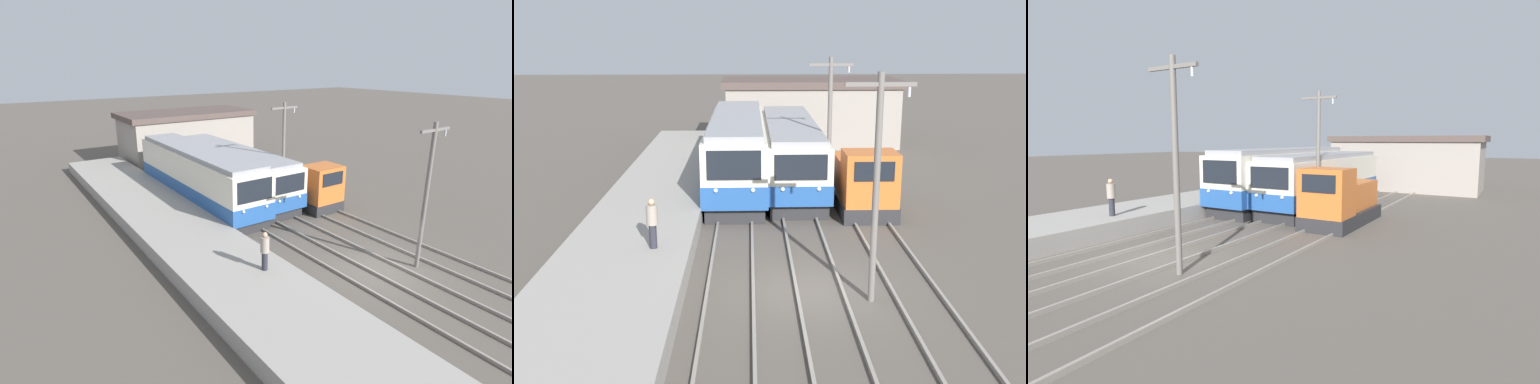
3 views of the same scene
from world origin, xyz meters
TOP-DOWN VIEW (x-y plane):
  - ground_plane at (0.00, 0.00)m, footprint 200.00×200.00m
  - platform_left at (-6.25, 0.00)m, footprint 4.50×54.00m
  - track_left at (-2.60, 0.00)m, footprint 1.54×60.00m
  - track_center at (0.20, 0.00)m, footprint 1.54×60.00m
  - track_right at (3.20, 0.00)m, footprint 1.54×60.00m
  - commuter_train_left at (-2.60, 13.37)m, footprint 2.84×13.88m
  - commuter_train_center at (0.20, 13.50)m, footprint 2.84×13.19m
  - shunting_locomotive at (3.20, 9.00)m, footprint 2.40×5.83m
  - catenary_mast_near at (1.71, -0.81)m, footprint 2.00×0.20m
  - catenary_mast_mid at (1.71, 9.51)m, footprint 2.00×0.20m
  - person_on_platform at (-5.26, 1.88)m, footprint 0.38×0.38m
  - station_building at (2.48, 26.00)m, footprint 12.60×6.30m

SIDE VIEW (x-z plane):
  - ground_plane at x=0.00m, z-range 0.00..0.00m
  - track_left at x=-2.60m, z-range 0.00..0.14m
  - track_center at x=0.20m, z-range 0.00..0.14m
  - track_right at x=3.20m, z-range 0.00..0.14m
  - platform_left at x=-6.25m, z-range 0.00..0.80m
  - shunting_locomotive at x=3.20m, z-range -0.29..2.71m
  - commuter_train_center at x=0.20m, z-range -0.11..3.35m
  - commuter_train_left at x=-2.60m, z-range -0.14..3.63m
  - person_on_platform at x=-5.26m, z-range 0.88..2.62m
  - station_building at x=2.48m, z-range 0.02..4.69m
  - catenary_mast_near at x=1.71m, z-range 0.32..7.19m
  - catenary_mast_mid at x=1.71m, z-range 0.32..7.19m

